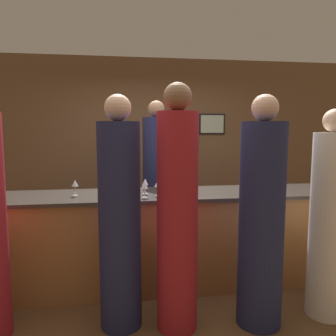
# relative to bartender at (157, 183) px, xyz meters

# --- Properties ---
(ground_plane) EXTENTS (14.00, 14.00, 0.00)m
(ground_plane) POSITION_rel_bartender_xyz_m (0.06, -0.92, -0.95)
(ground_plane) COLOR brown
(back_wall) EXTENTS (8.00, 0.08, 2.80)m
(back_wall) POSITION_rel_bartender_xyz_m (0.06, 1.12, 0.45)
(back_wall) COLOR brown
(back_wall) RESTS_ON ground_plane
(bar_counter) EXTENTS (3.64, 0.75, 0.99)m
(bar_counter) POSITION_rel_bartender_xyz_m (0.06, -0.92, -0.45)
(bar_counter) COLOR #996638
(bar_counter) RESTS_ON ground_plane
(bartender) EXTENTS (0.36, 0.36, 2.03)m
(bartender) POSITION_rel_bartender_xyz_m (0.00, 0.00, 0.00)
(bartender) COLOR #1E234C
(bartender) RESTS_ON ground_plane
(guest_0) EXTENTS (0.33, 0.33, 2.01)m
(guest_0) POSITION_rel_bartender_xyz_m (-0.02, -1.71, 0.00)
(guest_0) COLOR maroon
(guest_0) RESTS_ON ground_plane
(guest_1) EXTENTS (0.33, 0.33, 1.82)m
(guest_1) POSITION_rel_bartender_xyz_m (1.32, -1.72, -0.10)
(guest_1) COLOR silver
(guest_1) RESTS_ON ground_plane
(guest_2) EXTENTS (0.37, 0.37, 1.93)m
(guest_2) POSITION_rel_bartender_xyz_m (0.68, -1.76, -0.05)
(guest_2) COLOR #1E234C
(guest_2) RESTS_ON ground_plane
(guest_4) EXTENTS (0.34, 0.34, 1.93)m
(guest_4) POSITION_rel_bartender_xyz_m (-0.48, -1.62, -0.05)
(guest_4) COLOR #1E234C
(guest_4) RESTS_ON ground_plane
(wine_bottle_0) EXTENTS (0.07, 0.07, 0.32)m
(wine_bottle_0) POSITION_rel_bartender_xyz_m (0.80, -1.11, 0.17)
(wine_bottle_0) COLOR black
(wine_bottle_0) RESTS_ON bar_counter
(wine_glass_0) EXTENTS (0.06, 0.06, 0.18)m
(wine_glass_0) POSITION_rel_bartender_xyz_m (0.26, -1.07, 0.18)
(wine_glass_0) COLOR silver
(wine_glass_0) RESTS_ON bar_counter
(wine_glass_1) EXTENTS (0.07, 0.07, 0.16)m
(wine_glass_1) POSITION_rel_bartender_xyz_m (-0.92, -0.93, 0.17)
(wine_glass_1) COLOR silver
(wine_glass_1) RESTS_ON bar_counter
(wine_glass_2) EXTENTS (0.06, 0.06, 0.14)m
(wine_glass_2) POSITION_rel_bartender_xyz_m (-0.41, -0.90, 0.15)
(wine_glass_2) COLOR silver
(wine_glass_2) RESTS_ON bar_counter
(wine_glass_3) EXTENTS (0.08, 0.08, 0.16)m
(wine_glass_3) POSITION_rel_bartender_xyz_m (-0.10, -1.06, 0.17)
(wine_glass_3) COLOR silver
(wine_glass_3) RESTS_ON bar_counter
(wine_glass_4) EXTENTS (0.07, 0.07, 0.16)m
(wine_glass_4) POSITION_rel_bartender_xyz_m (-0.24, -1.13, 0.16)
(wine_glass_4) COLOR silver
(wine_glass_4) RESTS_ON bar_counter
(wine_glass_5) EXTENTS (0.06, 0.06, 0.16)m
(wine_glass_5) POSITION_rel_bartender_xyz_m (-0.22, -0.94, 0.16)
(wine_glass_5) COLOR silver
(wine_glass_5) RESTS_ON bar_counter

